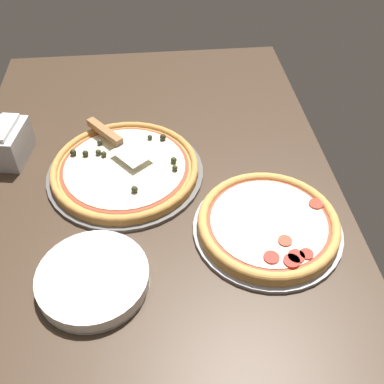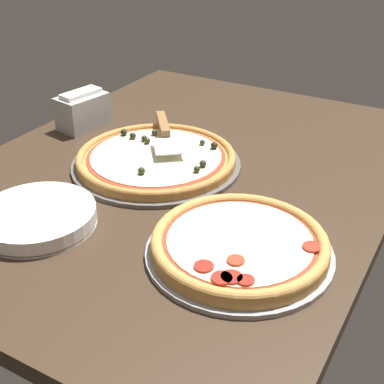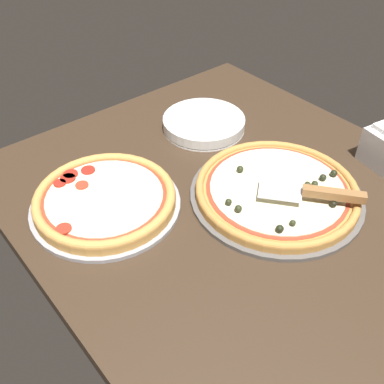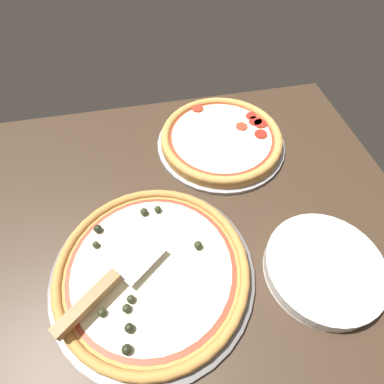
{
  "view_description": "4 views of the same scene",
  "coord_description": "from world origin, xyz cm",
  "px_view_note": "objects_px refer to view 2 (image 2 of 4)",
  "views": [
    {
      "loc": [
        91.36,
        2.42,
        80.16
      ],
      "look_at": [
        13.89,
        10.06,
        3.0
      ],
      "focal_mm": 42.0,
      "sensor_mm": 36.0,
      "label": 1
    },
    {
      "loc": [
        98.9,
        58.43,
        59.0
      ],
      "look_at": [
        13.89,
        10.06,
        3.0
      ],
      "focal_mm": 50.0,
      "sensor_mm": 36.0,
      "label": 2
    },
    {
      "loc": [
        -46.65,
        60.35,
        70.55
      ],
      "look_at": [
        13.89,
        10.06,
        3.0
      ],
      "focal_mm": 42.0,
      "sensor_mm": 36.0,
      "label": 3
    },
    {
      "loc": [
        5.64,
        -30.28,
        58.99
      ],
      "look_at": [
        13.89,
        10.06,
        3.0
      ],
      "focal_mm": 28.0,
      "sensor_mm": 36.0,
      "label": 4
    }
  ],
  "objects_px": {
    "pizza_front": "(156,157)",
    "napkin_holder": "(83,111)",
    "serving_spatula": "(164,128)",
    "plate_stack": "(37,217)",
    "pizza_back": "(240,243)"
  },
  "relations": [
    {
      "from": "pizza_front",
      "to": "napkin_holder",
      "type": "relative_size",
      "value": 2.61
    },
    {
      "from": "pizza_front",
      "to": "napkin_holder",
      "type": "xyz_separation_m",
      "value": [
        -0.1,
        -0.31,
        0.03
      ]
    },
    {
      "from": "serving_spatula",
      "to": "napkin_holder",
      "type": "bearing_deg",
      "value": -90.93
    },
    {
      "from": "pizza_front",
      "to": "napkin_holder",
      "type": "bearing_deg",
      "value": -108.11
    },
    {
      "from": "serving_spatula",
      "to": "napkin_holder",
      "type": "height_order",
      "value": "napkin_holder"
    },
    {
      "from": "pizza_front",
      "to": "pizza_back",
      "type": "height_order",
      "value": "pizza_front"
    },
    {
      "from": "serving_spatula",
      "to": "plate_stack",
      "type": "relative_size",
      "value": 0.9
    },
    {
      "from": "napkin_holder",
      "to": "pizza_front",
      "type": "bearing_deg",
      "value": 71.89
    },
    {
      "from": "pizza_back",
      "to": "serving_spatula",
      "type": "distance_m",
      "value": 0.49
    },
    {
      "from": "pizza_front",
      "to": "napkin_holder",
      "type": "distance_m",
      "value": 0.32
    },
    {
      "from": "plate_stack",
      "to": "napkin_holder",
      "type": "height_order",
      "value": "napkin_holder"
    },
    {
      "from": "pizza_front",
      "to": "plate_stack",
      "type": "xyz_separation_m",
      "value": [
        0.34,
        -0.06,
        -0.01
      ]
    },
    {
      "from": "pizza_front",
      "to": "serving_spatula",
      "type": "relative_size",
      "value": 1.82
    },
    {
      "from": "pizza_back",
      "to": "napkin_holder",
      "type": "relative_size",
      "value": 2.21
    },
    {
      "from": "serving_spatula",
      "to": "pizza_back",
      "type": "bearing_deg",
      "value": 48.4
    }
  ]
}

